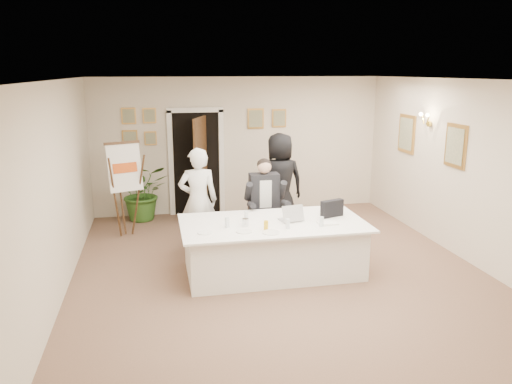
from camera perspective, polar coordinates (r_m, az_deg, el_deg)
The scene contains 28 objects.
floor at distance 7.50m, azimuth 2.71°, elevation -9.20°, with size 7.00×7.00×0.00m, color brown.
ceiling at distance 6.91m, azimuth 2.98°, elevation 12.71°, with size 6.00×7.00×0.02m, color white.
wall_back at distance 10.45m, azimuth -1.95°, elevation 5.35°, with size 6.00×0.10×2.80m, color silver.
wall_front at distance 3.94m, azimuth 15.79°, elevation -9.56°, with size 6.00×0.10×2.80m, color silver.
wall_left at distance 6.98m, azimuth -21.77°, elevation 0.14°, with size 0.10×7.00×2.80m, color silver.
wall_right at distance 8.34m, azimuth 23.25°, elevation 2.09°, with size 0.10×7.00×2.80m, color silver.
doorway at distance 10.22m, azimuth -6.66°, elevation 3.05°, with size 1.14×0.86×2.20m.
pictures_back_wall at distance 10.26m, azimuth -6.39°, elevation 7.65°, with size 3.40×0.06×0.80m, color #BC8C40, non-canonical shape.
pictures_right_wall at distance 9.26m, azimuth 19.12°, elevation 5.71°, with size 0.06×2.20×0.80m, color #BC8C40, non-canonical shape.
wall_sconce at distance 9.19m, azimuth 18.91°, elevation 7.87°, with size 0.20×0.30×0.24m, color gold, non-canonical shape.
conference_table at distance 7.39m, azimuth 1.94°, elevation -6.29°, with size 2.68×1.43×0.78m.
seated_man at distance 8.31m, azimuth 1.00°, elevation -1.29°, with size 0.66×0.70×1.54m, color black, non-canonical shape.
flip_chart at distance 9.15m, azimuth -14.78°, elevation -0.23°, with size 0.61×0.47×1.69m.
standing_man at distance 8.13m, azimuth -6.62°, elevation -0.99°, with size 0.63×0.41×1.73m, color silver.
standing_woman at distance 9.20m, azimuth 2.73°, elevation 1.11°, with size 0.89×0.58×1.83m, color black.
potted_palm at distance 10.17m, azimuth -12.80°, elevation -0.03°, with size 1.01×0.88×1.12m, color #2E591D.
laptop at distance 7.33m, azimuth 4.01°, elevation -2.19°, with size 0.33×0.35×0.28m, color #B7BABC, non-canonical shape.
laptop_bag at distance 7.58m, azimuth 8.68°, elevation -1.87°, with size 0.37×0.10×0.26m, color black.
paper_stack at distance 7.24m, azimuth 8.16°, elevation -3.54°, with size 0.27×0.19×0.03m, color white.
plate_left at distance 6.81m, azimuth -5.87°, elevation -4.64°, with size 0.20×0.20×0.01m, color white.
plate_mid at distance 6.82m, azimuth -1.37°, elevation -4.54°, with size 0.22×0.22×0.01m, color white.
plate_near at distance 6.79m, azimuth 1.72°, elevation -4.64°, with size 0.24×0.24×0.01m, color white.
glass_a at distance 7.02m, azimuth -3.32°, elevation -3.50°, with size 0.07×0.07×0.14m, color silver.
glass_b at distance 6.97m, azimuth 3.66°, elevation -3.64°, with size 0.06×0.06×0.14m, color silver.
glass_c at distance 7.11m, azimuth 7.50°, elevation -3.37°, with size 0.06×0.06×0.14m, color silver.
glass_d at distance 7.33m, azimuth -1.12°, elevation -2.73°, with size 0.06×0.06×0.14m, color silver.
oj_glass at distance 6.90m, azimuth 1.15°, elevation -3.83°, with size 0.06×0.06×0.13m, color gold.
steel_jug at distance 7.07m, azimuth -1.22°, elevation -3.49°, with size 0.09×0.09×0.11m, color silver.
Camera 1 is at (-1.74, -6.69, 2.92)m, focal length 35.00 mm.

